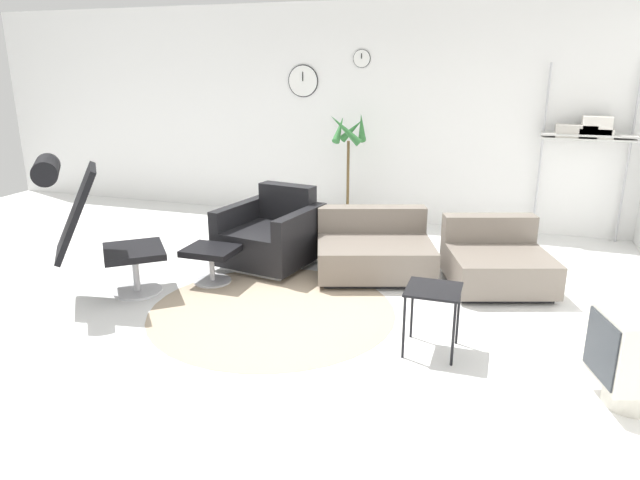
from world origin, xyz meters
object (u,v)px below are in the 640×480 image
Objects in this scene: armchair_red at (272,237)px; shelf_unit at (588,133)px; potted_plant at (349,173)px; side_table at (433,297)px; crt_television at (638,356)px; couch_second at (496,263)px; ottoman at (211,257)px; couch_low at (374,252)px; lounge_chair at (88,216)px.

armchair_red is 3.78m from shelf_unit.
potted_plant is at bearing -175.66° from shelf_unit.
shelf_unit reaches higher than armchair_red.
crt_television is (1.28, -0.31, -0.09)m from side_table.
armchair_red is at bearing -16.03° from couch_second.
couch_second is (2.60, 0.78, -0.04)m from ottoman.
potted_plant is at bearing 21.74° from crt_television.
ottoman is at bearing 73.61° from armchair_red.
potted_plant is (-0.73, 1.63, 0.47)m from couch_low.
couch_low is at bearing -65.95° from potted_plant.
armchair_red reaches higher than crt_television.
shelf_unit reaches higher than ottoman.
armchair_red reaches higher than couch_low.
couch_low is 1.18m from couch_second.
shelf_unit is (3.11, 1.91, 0.99)m from armchair_red.
couch_second is at bearing 162.87° from couch_low.
shelf_unit is (1.25, 3.32, 0.86)m from side_table.
ottoman is 0.33× the size of potted_plant.
couch_second is (3.41, 1.46, -0.54)m from lounge_chair.
lounge_chair is 3.03m from side_table.
crt_television is 0.41× the size of potted_plant.
side_table is (2.20, -0.73, 0.17)m from ottoman.
armchair_red is 3.58m from crt_television.
armchair_red is (0.34, 0.69, 0.03)m from ottoman.
ottoman is 0.98× the size of side_table.
lounge_chair is at bearing -140.06° from ottoman.
crt_television reaches higher than ottoman.
couch_second is 0.78× the size of potted_plant.
side_table is at bearing 99.33° from couch_low.
couch_second is at bearing 16.75° from ottoman.
couch_low is (1.42, 0.76, -0.04)m from ottoman.
side_table is 0.33× the size of potted_plant.
side_table is at bearing 58.81° from crt_television.
lounge_chair reaches higher than ottoman.
lounge_chair is 1.84m from armchair_red.
lounge_chair is 0.95× the size of couch_low.
armchair_red is 0.90× the size of couch_second.
armchair_red reaches higher than couch_second.
crt_television is at bearing -89.56° from shelf_unit.
armchair_red is 1.78m from potted_plant.
shelf_unit reaches higher than couch_second.
armchair_red reaches higher than side_table.
potted_plant is 0.72× the size of shelf_unit.
crt_television is at bearing -50.90° from potted_plant.
crt_television is at bearing 97.15° from couch_second.
potted_plant is at bearing 113.97° from lounge_chair.
couch_second is 1.91× the size of crt_television.
crt_television is (4.28, -0.37, -0.43)m from lounge_chair.
couch_low is 2.23× the size of crt_television.
ottoman is 0.77m from armchair_red.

